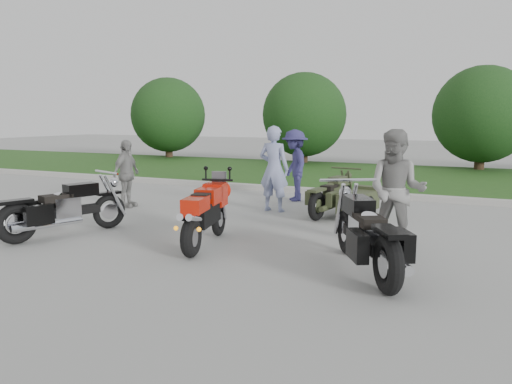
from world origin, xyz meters
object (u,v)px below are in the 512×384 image
at_px(cruiser_right, 368,238).
at_px(person_back, 126,174).
at_px(sportbike_red, 205,212).
at_px(person_grey, 397,191).
at_px(cruiser_sidecar, 347,200).
at_px(person_denim, 295,165).
at_px(person_stripe, 274,169).
at_px(cruiser_left, 60,211).

bearing_deg(cruiser_right, person_back, 126.62).
bearing_deg(sportbike_red, person_grey, 8.19).
height_order(cruiser_sidecar, person_grey, person_grey).
height_order(person_grey, person_denim, person_grey).
bearing_deg(person_stripe, person_back, 18.75).
bearing_deg(cruiser_sidecar, sportbike_red, -105.86).
height_order(cruiser_sidecar, person_stripe, person_stripe).
height_order(sportbike_red, cruiser_sidecar, sportbike_red).
height_order(sportbike_red, cruiser_left, sportbike_red).
height_order(cruiser_left, person_grey, person_grey).
bearing_deg(sportbike_red, cruiser_right, -19.43).
bearing_deg(cruiser_left, person_grey, 36.09).
xyz_separation_m(cruiser_right, person_grey, (0.14, 1.41, 0.46)).
distance_m(cruiser_left, cruiser_sidecar, 5.64).
relative_size(cruiser_right, person_grey, 1.19).
bearing_deg(person_grey, sportbike_red, -157.21).
distance_m(sportbike_red, person_stripe, 3.35).
bearing_deg(cruiser_sidecar, person_grey, -50.26).
distance_m(cruiser_sidecar, person_grey, 2.69).
bearing_deg(person_stripe, person_grey, 146.09).
bearing_deg(sportbike_red, cruiser_left, 178.30).
bearing_deg(cruiser_right, sportbike_red, 142.84).
height_order(cruiser_right, person_stripe, person_stripe).
xyz_separation_m(sportbike_red, person_stripe, (-0.16, 3.32, 0.39)).
bearing_deg(person_stripe, cruiser_right, 131.05).
bearing_deg(sportbike_red, person_back, 133.89).
distance_m(cruiser_left, person_grey, 5.76).
height_order(cruiser_left, person_denim, person_denim).
bearing_deg(person_back, cruiser_sidecar, -84.40).
bearing_deg(cruiser_left, cruiser_sidecar, 62.77).
bearing_deg(person_back, cruiser_left, -168.69).
bearing_deg(person_back, person_denim, -57.69).
bearing_deg(person_denim, cruiser_left, -57.67).
relative_size(cruiser_sidecar, person_stripe, 1.09).
bearing_deg(person_denim, person_back, -85.88).
relative_size(cruiser_left, cruiser_right, 0.99).
bearing_deg(person_stripe, sportbike_red, 95.63).
height_order(person_stripe, person_grey, same).
height_order(cruiser_left, cruiser_sidecar, cruiser_left).
bearing_deg(cruiser_sidecar, person_stripe, -171.71).
bearing_deg(person_denim, cruiser_right, -3.64).
xyz_separation_m(sportbike_red, cruiser_sidecar, (1.50, 3.31, -0.19)).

